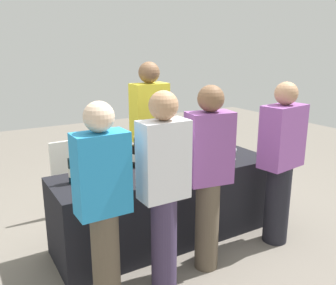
{
  "coord_description": "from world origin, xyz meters",
  "views": [
    {
      "loc": [
        -1.68,
        -2.82,
        1.86
      ],
      "look_at": [
        0.0,
        0.0,
        0.99
      ],
      "focal_mm": 38.57,
      "sensor_mm": 36.0,
      "label": 1
    }
  ],
  "objects": [
    {
      "name": "guest_2",
      "position": [
        0.03,
        -0.6,
        0.86
      ],
      "size": [
        0.4,
        0.26,
        1.58
      ],
      "rotation": [
        0.0,
        0.0,
        -0.16
      ],
      "color": "brown",
      "rests_on": "ground_plane"
    },
    {
      "name": "wine_glass_4",
      "position": [
        0.71,
        -0.11,
        0.84
      ],
      "size": [
        0.07,
        0.07,
        0.13
      ],
      "color": "silver",
      "rests_on": "tasting_table"
    },
    {
      "name": "wine_bottle_2",
      "position": [
        -0.26,
        0.17,
        0.86
      ],
      "size": [
        0.07,
        0.07,
        0.31
      ],
      "color": "black",
      "rests_on": "tasting_table"
    },
    {
      "name": "wine_bottle_3",
      "position": [
        -0.12,
        0.14,
        0.86
      ],
      "size": [
        0.08,
        0.08,
        0.32
      ],
      "color": "black",
      "rests_on": "tasting_table"
    },
    {
      "name": "wine_bottle_5",
      "position": [
        0.26,
        0.14,
        0.87
      ],
      "size": [
        0.07,
        0.07,
        0.34
      ],
      "color": "black",
      "rests_on": "tasting_table"
    },
    {
      "name": "wine_bottle_4",
      "position": [
        0.03,
        0.06,
        0.85
      ],
      "size": [
        0.07,
        0.07,
        0.29
      ],
      "color": "black",
      "rests_on": "tasting_table"
    },
    {
      "name": "guest_3",
      "position": [
        0.88,
        -0.59,
        0.84
      ],
      "size": [
        0.46,
        0.3,
        1.57
      ],
      "rotation": [
        0.0,
        0.0,
        0.15
      ],
      "color": "black",
      "rests_on": "ground_plane"
    },
    {
      "name": "wine_bottle_1",
      "position": [
        -0.68,
        0.12,
        0.86
      ],
      "size": [
        0.07,
        0.07,
        0.32
      ],
      "color": "black",
      "rests_on": "tasting_table"
    },
    {
      "name": "menu_board",
      "position": [
        -0.62,
        1.03,
        0.44
      ],
      "size": [
        0.52,
        0.05,
        0.87
      ],
      "primitive_type": "cube",
      "rotation": [
        0.0,
        0.0,
        0.04
      ],
      "color": "white",
      "rests_on": "ground_plane"
    },
    {
      "name": "wine_bottle_7",
      "position": [
        0.69,
        0.07,
        0.85
      ],
      "size": [
        0.08,
        0.08,
        0.3
      ],
      "color": "black",
      "rests_on": "tasting_table"
    },
    {
      "name": "guest_1",
      "position": [
        -0.44,
        -0.67,
        0.86
      ],
      "size": [
        0.36,
        0.21,
        1.58
      ],
      "rotation": [
        0.0,
        0.0,
        0.0
      ],
      "color": "#3F3351",
      "rests_on": "ground_plane"
    },
    {
      "name": "server_pouring",
      "position": [
        0.15,
        0.64,
        0.94
      ],
      "size": [
        0.4,
        0.23,
        1.72
      ],
      "rotation": [
        0.0,
        0.0,
        3.16
      ],
      "color": "black",
      "rests_on": "ground_plane"
    },
    {
      "name": "ground_plane",
      "position": [
        0.0,
        0.0,
        0.0
      ],
      "size": [
        12.0,
        12.0,
        0.0
      ],
      "primitive_type": "plane",
      "color": "slate"
    },
    {
      "name": "wine_glass_3",
      "position": [
        0.34,
        -0.07,
        0.83
      ],
      "size": [
        0.06,
        0.06,
        0.12
      ],
      "color": "silver",
      "rests_on": "tasting_table"
    },
    {
      "name": "wine_glass_2",
      "position": [
        0.08,
        -0.06,
        0.84
      ],
      "size": [
        0.08,
        0.08,
        0.14
      ],
      "color": "silver",
      "rests_on": "tasting_table"
    },
    {
      "name": "guest_0",
      "position": [
        -0.9,
        -0.64,
        0.83
      ],
      "size": [
        0.37,
        0.21,
        1.53
      ],
      "rotation": [
        0.0,
        0.0,
        0.01
      ],
      "color": "brown",
      "rests_on": "ground_plane"
    },
    {
      "name": "wine_glass_1",
      "position": [
        -0.07,
        -0.07,
        0.84
      ],
      "size": [
        0.06,
        0.06,
        0.14
      ],
      "color": "silver",
      "rests_on": "tasting_table"
    },
    {
      "name": "wine_bottle_6",
      "position": [
        0.44,
        0.15,
        0.85
      ],
      "size": [
        0.08,
        0.08,
        0.31
      ],
      "color": "black",
      "rests_on": "tasting_table"
    },
    {
      "name": "wine_glass_0",
      "position": [
        -0.8,
        -0.14,
        0.84
      ],
      "size": [
        0.06,
        0.06,
        0.13
      ],
      "color": "silver",
      "rests_on": "tasting_table"
    },
    {
      "name": "wine_bottle_0",
      "position": [
        -0.9,
        0.06,
        0.86
      ],
      "size": [
        0.08,
        0.08,
        0.32
      ],
      "color": "black",
      "rests_on": "tasting_table"
    },
    {
      "name": "tasting_table",
      "position": [
        0.0,
        0.0,
        0.37
      ],
      "size": [
        2.21,
        0.68,
        0.74
      ],
      "primitive_type": "cube",
      "color": "black",
      "rests_on": "ground_plane"
    }
  ]
}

